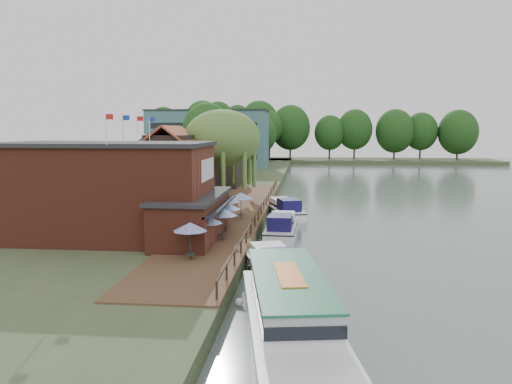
{
  "coord_description": "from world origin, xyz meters",
  "views": [
    {
      "loc": [
        -1.12,
        -36.85,
        9.22
      ],
      "look_at": [
        -6.0,
        12.0,
        3.0
      ],
      "focal_mm": 35.0,
      "sensor_mm": 36.0,
      "label": 1
    }
  ],
  "objects_px": {
    "umbrella_5": "(241,205)",
    "umbrella_4": "(227,209)",
    "umbrella_1": "(207,232)",
    "cottage_c": "(215,157)",
    "hotel_block": "(209,139)",
    "cottage_b": "(170,161)",
    "umbrella_3": "(226,217)",
    "umbrella_0": "(190,241)",
    "umbrella_2": "(222,224)",
    "tour_boat": "(290,310)",
    "cruiser_1": "(281,224)",
    "cottage_a": "(172,167)",
    "willow": "(223,156)",
    "pub": "(132,191)",
    "swan": "(239,302)",
    "cruiser_2": "(285,207)",
    "cruiser_0": "(275,263)"
  },
  "relations": [
    {
      "from": "cruiser_0",
      "to": "cruiser_2",
      "type": "distance_m",
      "value": 22.23
    },
    {
      "from": "umbrella_2",
      "to": "cruiser_0",
      "type": "height_order",
      "value": "umbrella_2"
    },
    {
      "from": "cottage_a",
      "to": "umbrella_0",
      "type": "height_order",
      "value": "cottage_a"
    },
    {
      "from": "pub",
      "to": "umbrella_0",
      "type": "bearing_deg",
      "value": -46.17
    },
    {
      "from": "tour_boat",
      "to": "swan",
      "type": "bearing_deg",
      "value": 114.65
    },
    {
      "from": "hotel_block",
      "to": "swan",
      "type": "height_order",
      "value": "hotel_block"
    },
    {
      "from": "cottage_c",
      "to": "tour_boat",
      "type": "distance_m",
      "value": 50.69
    },
    {
      "from": "cottage_a",
      "to": "cruiser_1",
      "type": "distance_m",
      "value": 15.21
    },
    {
      "from": "swan",
      "to": "umbrella_2",
      "type": "bearing_deg",
      "value": 104.18
    },
    {
      "from": "umbrella_3",
      "to": "cruiser_2",
      "type": "distance_m",
      "value": 14.16
    },
    {
      "from": "umbrella_3",
      "to": "umbrella_5",
      "type": "distance_m",
      "value": 6.16
    },
    {
      "from": "cottage_b",
      "to": "willow",
      "type": "bearing_deg",
      "value": -33.69
    },
    {
      "from": "cottage_c",
      "to": "umbrella_5",
      "type": "xyz_separation_m",
      "value": [
        7.05,
        -25.27,
        -2.96
      ]
    },
    {
      "from": "cruiser_1",
      "to": "umbrella_1",
      "type": "bearing_deg",
      "value": -113.37
    },
    {
      "from": "umbrella_5",
      "to": "umbrella_4",
      "type": "bearing_deg",
      "value": -114.26
    },
    {
      "from": "willow",
      "to": "umbrella_3",
      "type": "bearing_deg",
      "value": -79.81
    },
    {
      "from": "cruiser_0",
      "to": "tour_boat",
      "type": "xyz_separation_m",
      "value": [
        1.19,
        -8.88,
        0.38
      ]
    },
    {
      "from": "umbrella_1",
      "to": "cruiser_1",
      "type": "relative_size",
      "value": 0.27
    },
    {
      "from": "cruiser_1",
      "to": "swan",
      "type": "relative_size",
      "value": 20.35
    },
    {
      "from": "umbrella_0",
      "to": "umbrella_1",
      "type": "relative_size",
      "value": 1.0
    },
    {
      "from": "hotel_block",
      "to": "cottage_b",
      "type": "height_order",
      "value": "hotel_block"
    },
    {
      "from": "umbrella_4",
      "to": "umbrella_5",
      "type": "relative_size",
      "value": 1.04
    },
    {
      "from": "umbrella_2",
      "to": "tour_boat",
      "type": "distance_m",
      "value": 15.73
    },
    {
      "from": "cottage_b",
      "to": "willow",
      "type": "height_order",
      "value": "willow"
    },
    {
      "from": "cottage_b",
      "to": "cruiser_1",
      "type": "height_order",
      "value": "cottage_b"
    },
    {
      "from": "hotel_block",
      "to": "tour_boat",
      "type": "xyz_separation_m",
      "value": [
        20.3,
        -86.02,
        -5.7
      ]
    },
    {
      "from": "swan",
      "to": "hotel_block",
      "type": "bearing_deg",
      "value": 102.07
    },
    {
      "from": "cruiser_2",
      "to": "tour_boat",
      "type": "height_order",
      "value": "tour_boat"
    },
    {
      "from": "umbrella_5",
      "to": "cottage_c",
      "type": "bearing_deg",
      "value": 105.59
    },
    {
      "from": "umbrella_2",
      "to": "umbrella_5",
      "type": "height_order",
      "value": "same"
    },
    {
      "from": "umbrella_2",
      "to": "swan",
      "type": "bearing_deg",
      "value": -75.82
    },
    {
      "from": "tour_boat",
      "to": "swan",
      "type": "height_order",
      "value": "tour_boat"
    },
    {
      "from": "hotel_block",
      "to": "cruiser_2",
      "type": "distance_m",
      "value": 58.35
    },
    {
      "from": "umbrella_1",
      "to": "cruiser_0",
      "type": "height_order",
      "value": "umbrella_1"
    },
    {
      "from": "umbrella_5",
      "to": "tour_boat",
      "type": "distance_m",
      "value": 24.34
    },
    {
      "from": "umbrella_4",
      "to": "cottage_b",
      "type": "bearing_deg",
      "value": 118.76
    },
    {
      "from": "cottage_b",
      "to": "willow",
      "type": "xyz_separation_m",
      "value": [
        7.5,
        -5.0,
        0.96
      ]
    },
    {
      "from": "umbrella_4",
      "to": "tour_boat",
      "type": "xyz_separation_m",
      "value": [
        6.21,
        -21.64,
        -0.84
      ]
    },
    {
      "from": "cruiser_0",
      "to": "tour_boat",
      "type": "height_order",
      "value": "tour_boat"
    },
    {
      "from": "umbrella_5",
      "to": "tour_boat",
      "type": "relative_size",
      "value": 0.18
    },
    {
      "from": "willow",
      "to": "umbrella_3",
      "type": "distance_m",
      "value": 18.12
    },
    {
      "from": "umbrella_0",
      "to": "umbrella_1",
      "type": "bearing_deg",
      "value": 79.06
    },
    {
      "from": "pub",
      "to": "umbrella_4",
      "type": "distance_m",
      "value": 9.3
    },
    {
      "from": "umbrella_1",
      "to": "umbrella_4",
      "type": "relative_size",
      "value": 0.96
    },
    {
      "from": "umbrella_3",
      "to": "umbrella_4",
      "type": "distance_m",
      "value": 4.06
    },
    {
      "from": "cruiser_1",
      "to": "swan",
      "type": "bearing_deg",
      "value": -93.02
    },
    {
      "from": "cruiser_2",
      "to": "umbrella_0",
      "type": "bearing_deg",
      "value": -120.04
    },
    {
      "from": "cottage_c",
      "to": "umbrella_0",
      "type": "xyz_separation_m",
      "value": [
        5.8,
        -40.04,
        -2.96
      ]
    },
    {
      "from": "cottage_a",
      "to": "umbrella_3",
      "type": "distance_m",
      "value": 14.87
    },
    {
      "from": "cottage_a",
      "to": "umbrella_2",
      "type": "bearing_deg",
      "value": -62.89
    }
  ]
}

